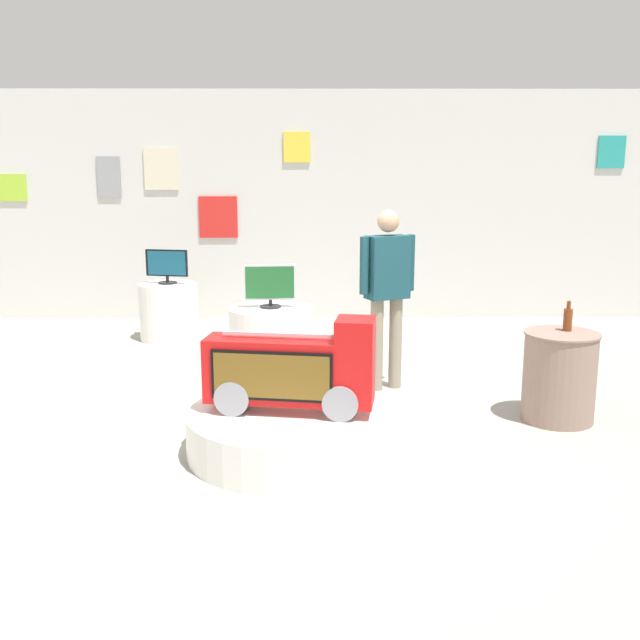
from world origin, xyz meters
TOP-DOWN VIEW (x-y plane):
  - ground_plane at (0.00, 0.00)m, footprint 30.00×30.00m
  - back_wall_display at (-0.01, 4.26)m, footprint 10.95×0.13m
  - main_display_pedestal at (0.23, -0.58)m, footprint 1.48×1.48m
  - novelty_firetruck_tv at (0.25, -0.59)m, footprint 1.23×0.51m
  - display_pedestal_left_rear at (-0.02, 1.49)m, footprint 0.83×0.83m
  - tv_on_left_rear at (-0.02, 1.48)m, footprint 0.51×0.20m
  - display_pedestal_center_rear at (-1.33, 2.98)m, footprint 0.69×0.69m
  - tv_on_center_rear at (-1.33, 2.98)m, footprint 0.51×0.22m
  - side_table_round at (2.40, 0.11)m, footprint 0.60×0.60m
  - bottle_on_side_table at (2.46, 0.17)m, footprint 0.07×0.07m
  - shopper_browsing_near_truck at (1.07, 0.99)m, footprint 0.52×0.34m

SIDE VIEW (x-z plane):
  - ground_plane at x=0.00m, z-range 0.00..0.00m
  - main_display_pedestal at x=0.23m, z-range 0.00..0.32m
  - display_pedestal_left_rear at x=-0.02m, z-range 0.00..0.67m
  - display_pedestal_center_rear at x=-1.33m, z-range 0.00..0.67m
  - side_table_round at x=2.40m, z-range 0.01..0.74m
  - novelty_firetruck_tv at x=0.25m, z-range 0.26..0.95m
  - bottle_on_side_table at x=2.46m, z-range 0.71..0.96m
  - tv_on_center_rear at x=-1.33m, z-range 0.69..1.09m
  - tv_on_left_rear at x=-0.02m, z-range 0.69..1.12m
  - shopper_browsing_near_truck at x=1.07m, z-range 0.14..1.80m
  - back_wall_display at x=-0.01m, z-range 0.00..3.01m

